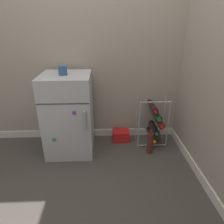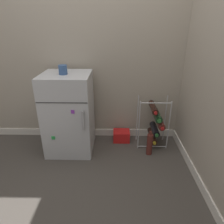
{
  "view_description": "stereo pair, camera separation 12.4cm",
  "coord_description": "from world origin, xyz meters",
  "px_view_note": "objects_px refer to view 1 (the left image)",
  "views": [
    {
      "loc": [
        0.07,
        -1.62,
        1.35
      ],
      "look_at": [
        0.15,
        0.42,
        0.44
      ],
      "focal_mm": 32.0,
      "sensor_mm": 36.0,
      "label": 1
    },
    {
      "loc": [
        0.19,
        -1.62,
        1.35
      ],
      "look_at": [
        0.15,
        0.42,
        0.44
      ],
      "focal_mm": 32.0,
      "sensor_mm": 36.0,
      "label": 2
    }
  ],
  "objects_px": {
    "soda_box": "(121,135)",
    "loose_bottle_floor": "(150,143)",
    "fridge_top_cup": "(63,70)",
    "wine_rack": "(154,121)",
    "mini_fridge": "(69,115)"
  },
  "relations": [
    {
      "from": "wine_rack",
      "to": "soda_box",
      "type": "distance_m",
      "value": 0.46
    },
    {
      "from": "soda_box",
      "to": "wine_rack",
      "type": "bearing_deg",
      "value": -10.7
    },
    {
      "from": "mini_fridge",
      "to": "loose_bottle_floor",
      "type": "xyz_separation_m",
      "value": [
        0.89,
        -0.11,
        -0.32
      ]
    },
    {
      "from": "soda_box",
      "to": "fridge_top_cup",
      "type": "bearing_deg",
      "value": -161.87
    },
    {
      "from": "soda_box",
      "to": "fridge_top_cup",
      "type": "xyz_separation_m",
      "value": [
        -0.6,
        -0.2,
        0.87
      ]
    },
    {
      "from": "mini_fridge",
      "to": "fridge_top_cup",
      "type": "xyz_separation_m",
      "value": [
        -0.01,
        -0.03,
        0.49
      ]
    },
    {
      "from": "wine_rack",
      "to": "fridge_top_cup",
      "type": "bearing_deg",
      "value": -172.9
    },
    {
      "from": "fridge_top_cup",
      "to": "loose_bottle_floor",
      "type": "height_order",
      "value": "fridge_top_cup"
    },
    {
      "from": "fridge_top_cup",
      "to": "soda_box",
      "type": "bearing_deg",
      "value": 18.13
    },
    {
      "from": "wine_rack",
      "to": "loose_bottle_floor",
      "type": "xyz_separation_m",
      "value": [
        -0.09,
        -0.21,
        -0.17
      ]
    },
    {
      "from": "fridge_top_cup",
      "to": "mini_fridge",
      "type": "bearing_deg",
      "value": 63.66
    },
    {
      "from": "soda_box",
      "to": "loose_bottle_floor",
      "type": "relative_size",
      "value": 0.7
    },
    {
      "from": "soda_box",
      "to": "loose_bottle_floor",
      "type": "distance_m",
      "value": 0.42
    },
    {
      "from": "wine_rack",
      "to": "soda_box",
      "type": "height_order",
      "value": "wine_rack"
    },
    {
      "from": "mini_fridge",
      "to": "soda_box",
      "type": "xyz_separation_m",
      "value": [
        0.59,
        0.17,
        -0.38
      ]
    }
  ]
}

